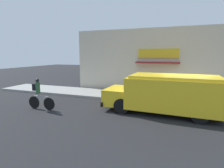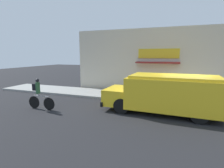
% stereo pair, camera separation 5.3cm
% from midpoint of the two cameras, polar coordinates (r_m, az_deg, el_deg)
% --- Properties ---
extents(ground_plane, '(70.00, 70.00, 0.00)m').
position_cam_midpoint_polar(ground_plane, '(10.66, 22.18, -6.93)').
color(ground_plane, '#232326').
extents(sidewalk, '(28.00, 2.58, 0.14)m').
position_cam_midpoint_polar(sidewalk, '(11.89, 21.97, -4.91)').
color(sidewalk, '#999993').
rests_on(sidewalk, ground_plane).
extents(storefront, '(16.50, 0.93, 4.82)m').
position_cam_midpoint_polar(storefront, '(13.26, 22.17, 6.75)').
color(storefront, beige).
rests_on(storefront, ground_plane).
extents(school_bus, '(5.73, 2.71, 1.91)m').
position_cam_midpoint_polar(school_bus, '(9.07, 17.02, -2.87)').
color(school_bus, yellow).
rests_on(school_bus, ground_plane).
extents(cyclist, '(1.64, 0.20, 1.65)m').
position_cam_midpoint_polar(cyclist, '(10.12, -22.84, -3.27)').
color(cyclist, black).
rests_on(cyclist, ground_plane).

